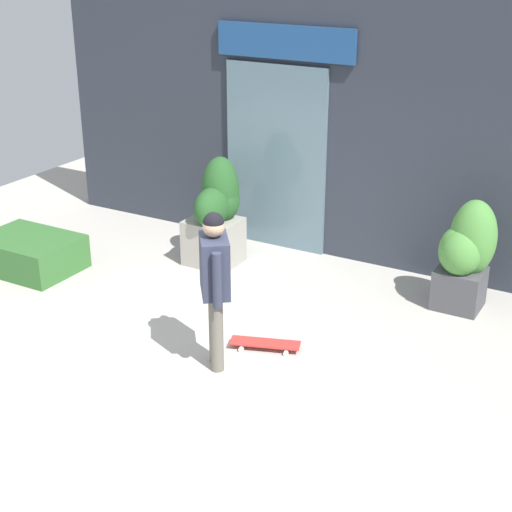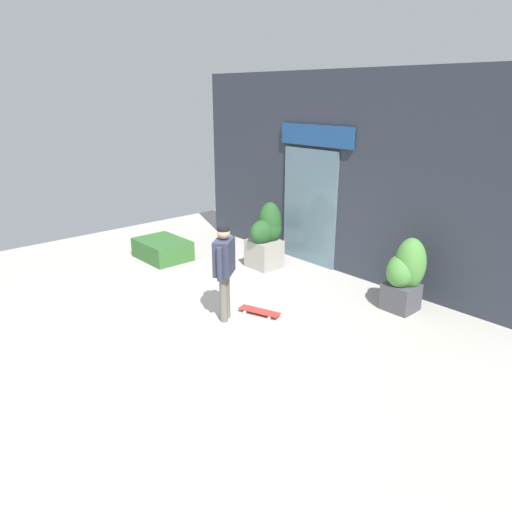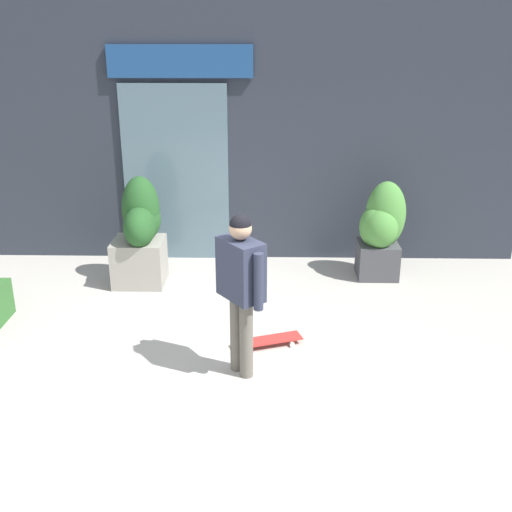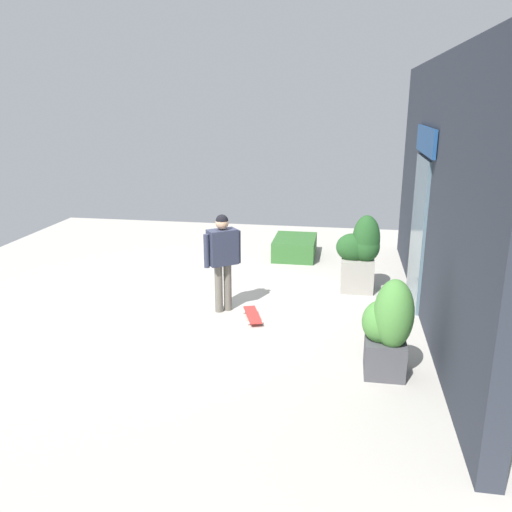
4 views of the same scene
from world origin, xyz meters
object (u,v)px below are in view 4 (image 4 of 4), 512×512
object	(u,v)px
skateboarder	(223,253)
planter_box_left	(361,254)
skateboard	(253,315)
planter_box_right	(387,326)

from	to	relation	value
skateboarder	planter_box_left	world-z (taller)	skateboarder
skateboard	planter_box_right	distance (m)	2.52
skateboard	planter_box_left	xyz separation A→B (m)	(-1.64, 1.69, 0.63)
skateboarder	planter_box_right	distance (m)	3.04
skateboard	skateboarder	bearing A→B (deg)	-135.07
skateboard	planter_box_right	xyz separation A→B (m)	(1.47, 1.95, 0.60)
skateboarder	skateboard	xyz separation A→B (m)	(0.26, 0.53, -0.93)
planter_box_right	skateboarder	bearing A→B (deg)	-124.75
skateboarder	planter_box_left	size ratio (longest dim) A/B	1.16
planter_box_left	skateboard	bearing A→B (deg)	-45.71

